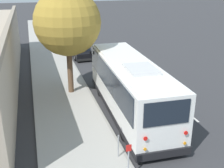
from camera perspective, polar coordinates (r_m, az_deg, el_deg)
ground_plane at (r=15.93m, az=5.12°, el=-6.99°), size 160.00×160.00×0.00m
sidewalk_slab at (r=15.08m, az=-8.27°, el=-8.55°), size 80.00×3.66×0.15m
curb_strip at (r=15.39m, az=-1.20°, el=-7.65°), size 80.00×0.14×0.15m
shuttle_bus at (r=15.86m, az=3.60°, el=-0.11°), size 10.05×2.89×3.30m
parked_sedan_black at (r=28.10m, az=-6.46°, el=6.75°), size 4.66×2.00×1.30m
parked_sedan_gray at (r=35.37m, az=-8.60°, el=9.60°), size 4.62×1.99×1.31m
parked_sedan_silver at (r=41.15m, az=-10.04°, el=11.08°), size 4.59×1.94×1.28m
parked_sedan_white at (r=48.28m, az=-11.11°, el=12.44°), size 4.61×1.83×1.28m
parked_sedan_blue at (r=53.98m, az=-11.71°, el=13.25°), size 4.37×1.73×1.26m
street_tree at (r=18.11m, az=-9.15°, el=13.21°), size 4.20×4.20×7.38m
sign_post_near at (r=11.17m, az=3.36°, el=-15.14°), size 0.06×0.22×1.40m
sign_post_far at (r=12.29m, az=1.29°, el=-12.46°), size 0.06×0.06×1.06m
lane_stripe_mid at (r=17.10m, az=15.01°, el=-5.61°), size 2.40×0.14×0.01m
lane_stripe_ahead at (r=21.99m, az=7.13°, el=1.02°), size 2.40×0.14×0.01m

